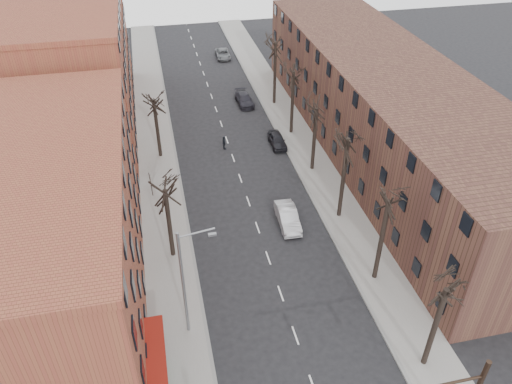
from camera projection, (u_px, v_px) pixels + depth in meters
sidewalk_left at (156, 152)px, 54.64m from camera, size 4.00×90.00×0.15m
sidewalk_right at (297, 136)px, 57.46m from camera, size 4.00×90.00×0.15m
building_left_near at (45, 238)px, 33.92m from camera, size 12.00×26.00×12.00m
building_left_far at (73, 67)px, 56.33m from camera, size 12.00×28.00×14.00m
building_right at (386, 110)px, 52.04m from camera, size 12.00×50.00×10.00m
tree_right_a at (423, 363)px, 32.85m from camera, size 5.20×5.20×10.00m
tree_right_b at (374, 278)px, 39.20m from camera, size 5.20×5.20×10.80m
tree_right_c at (339, 216)px, 45.54m from camera, size 5.20×5.20×11.60m
tree_right_d at (312, 169)px, 51.89m from camera, size 5.20×5.20×10.00m
tree_right_e at (291, 133)px, 58.23m from camera, size 5.20×5.20×10.80m
tree_right_f at (274, 104)px, 64.57m from camera, size 5.20×5.20×11.60m
tree_left_a at (173, 255)px, 41.28m from camera, size 5.20×5.20×9.50m
tree_left_b at (161, 156)px, 53.97m from camera, size 5.20×5.20×9.50m
streetlight at (185, 280)px, 32.11m from camera, size 2.45×0.22×9.03m
silver_sedan at (288, 217)px, 44.18m from camera, size 1.78×4.67×1.52m
parked_car_near at (277, 140)px, 55.51m from camera, size 1.63×3.99×1.36m
parked_car_mid at (244, 99)px, 64.08m from camera, size 2.05×4.65×1.33m
parked_car_far at (223, 54)px, 77.45m from camera, size 2.18×4.53×1.25m
pedestrian_crossing at (224, 143)px, 54.82m from camera, size 0.48×0.95×1.56m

